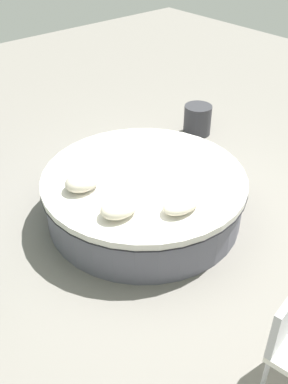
% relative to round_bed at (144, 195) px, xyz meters
% --- Properties ---
extents(ground_plane, '(16.00, 16.00, 0.00)m').
position_rel_round_bed_xyz_m(ground_plane, '(0.00, 0.00, -0.31)').
color(ground_plane, gray).
extents(round_bed, '(2.51, 2.51, 0.61)m').
position_rel_round_bed_xyz_m(round_bed, '(0.00, 0.00, 0.00)').
color(round_bed, '#595966').
rests_on(round_bed, ground_plane).
extents(throw_pillow_0, '(0.42, 0.34, 0.20)m').
position_rel_round_bed_xyz_m(throw_pillow_0, '(0.72, -0.26, 0.40)').
color(throw_pillow_0, beige).
rests_on(throw_pillow_0, round_bed).
extents(throw_pillow_1, '(0.44, 0.33, 0.19)m').
position_rel_round_bed_xyz_m(throw_pillow_1, '(0.69, 0.40, 0.39)').
color(throw_pillow_1, beige).
rests_on(throw_pillow_1, round_bed).
extents(throw_pillow_2, '(0.46, 0.30, 0.16)m').
position_rel_round_bed_xyz_m(throw_pillow_2, '(0.14, 0.77, 0.38)').
color(throw_pillow_2, beige).
rests_on(throw_pillow_2, round_bed).
extents(side_table, '(0.46, 0.46, 0.50)m').
position_rel_round_bed_xyz_m(side_table, '(-2.15, -1.12, -0.06)').
color(side_table, '#333338').
rests_on(side_table, ground_plane).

